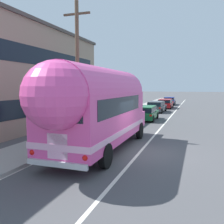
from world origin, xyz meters
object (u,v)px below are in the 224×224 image
object	(u,v)px
utility_pole	(77,67)
painted_bus	(98,105)
car_lead	(146,112)
car_third	(165,103)
car_second	(157,106)
car_fourth	(169,101)

from	to	relation	value
utility_pole	painted_bus	bearing A→B (deg)	-50.73
car_lead	car_third	distance (m)	13.92
car_second	painted_bus	bearing A→B (deg)	-89.33
utility_pole	car_second	world-z (taller)	utility_pole
car_second	utility_pole	bearing A→B (deg)	-98.63
car_second	car_fourth	size ratio (longest dim) A/B	0.95
painted_bus	car_second	xyz separation A→B (m)	(-0.24, 20.04, -1.52)
utility_pole	car_second	distance (m)	17.24
painted_bus	car_fourth	world-z (taller)	painted_bus
utility_pole	car_lead	world-z (taller)	utility_pole
car_third	car_second	bearing A→B (deg)	-93.63
car_fourth	car_second	bearing A→B (deg)	-90.95
car_second	car_fourth	bearing A→B (deg)	89.05
car_lead	car_fourth	bearing A→B (deg)	89.85
car_second	car_lead	bearing A→B (deg)	-88.83
utility_pole	car_lead	distance (m)	9.89
car_lead	car_second	world-z (taller)	same
painted_bus	car_fourth	size ratio (longest dim) A/B	2.18
painted_bus	car_fourth	distance (m)	33.24
car_fourth	utility_pole	bearing A→B (deg)	-95.26
car_second	car_third	size ratio (longest dim) A/B	0.95
utility_pole	car_fourth	distance (m)	30.17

